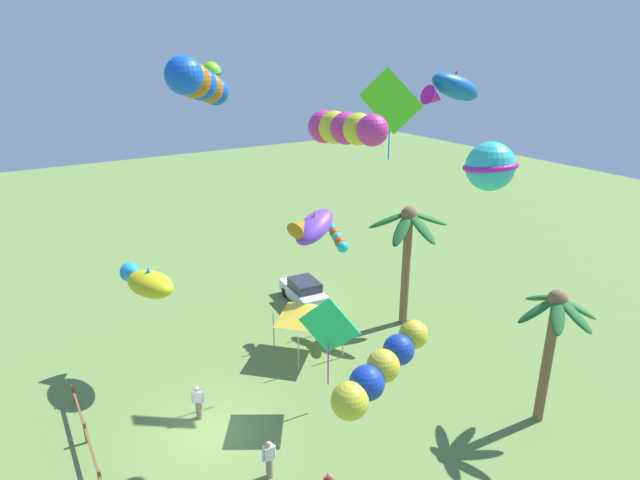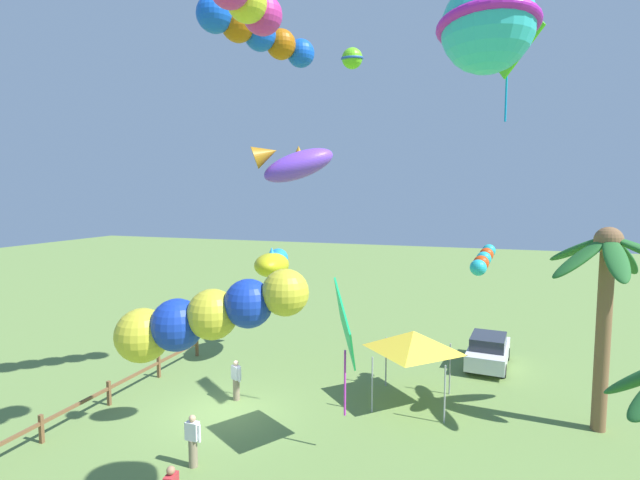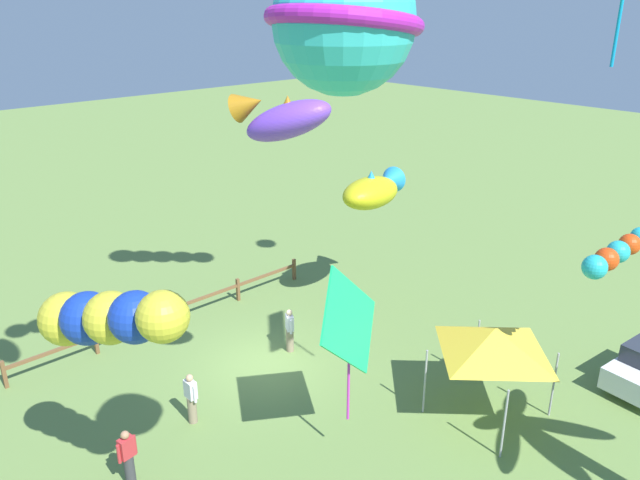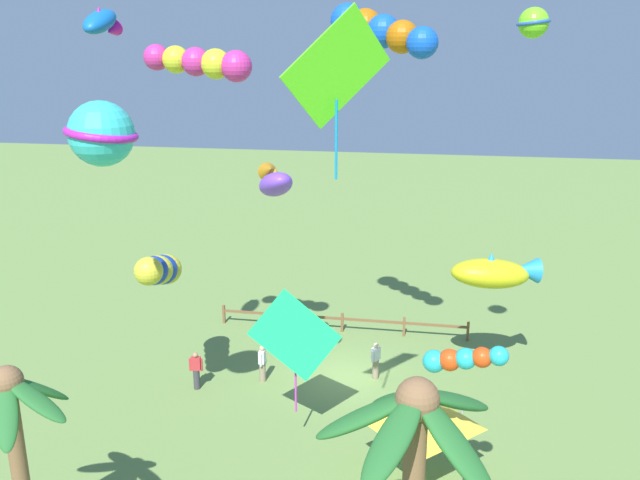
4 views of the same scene
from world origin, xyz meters
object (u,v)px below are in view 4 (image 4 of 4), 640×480
(spectator_1, at_px, (262,363))
(kite_fish_7, at_px, (101,22))
(kite_fish_3, at_px, (495,272))
(kite_ball_10, at_px, (534,23))
(spectator_0, at_px, (196,370))
(kite_fish_5, at_px, (275,182))
(palm_tree_0, at_px, (413,456))
(spectator_2, at_px, (376,360))
(kite_diamond_2, at_px, (337,71))
(kite_diamond_1, at_px, (295,337))
(kite_ball_8, at_px, (101,134))
(palm_tree_1, at_px, (12,426))
(kite_tube_6, at_px, (378,30))
(kite_tube_4, at_px, (462,359))
(festival_tent, at_px, (422,413))
(kite_tube_9, at_px, (201,62))
(kite_tube_0, at_px, (159,270))

(spectator_1, xyz_separation_m, kite_fish_7, (3.65, 4.05, 13.16))
(kite_fish_3, relative_size, kite_ball_10, 3.51)
(spectator_0, distance_m, kite_fish_5, 9.13)
(kite_fish_5, bearing_deg, palm_tree_0, 118.96)
(spectator_2, distance_m, kite_fish_5, 9.53)
(spectator_0, height_order, kite_diamond_2, kite_diamond_2)
(spectator_1, distance_m, kite_fish_7, 14.24)
(spectator_2, relative_size, kite_diamond_1, 0.36)
(palm_tree_0, distance_m, kite_ball_10, 13.26)
(spectator_0, xyz_separation_m, kite_ball_8, (-0.52, 6.86, 10.31))
(palm_tree_1, height_order, spectator_0, palm_tree_1)
(kite_diamond_1, relative_size, kite_tube_6, 1.14)
(kite_tube_6, bearing_deg, kite_tube_4, 110.95)
(kite_fish_3, bearing_deg, kite_fish_7, 23.68)
(kite_diamond_2, distance_m, kite_fish_5, 7.48)
(palm_tree_1, height_order, kite_diamond_1, palm_tree_1)
(festival_tent, bearing_deg, kite_tube_4, 111.32)
(kite_diamond_2, xyz_separation_m, kite_fish_7, (7.91, -4.41, 1.21))
(palm_tree_0, relative_size, kite_diamond_2, 1.76)
(palm_tree_1, bearing_deg, kite_fish_3, -133.89)
(kite_tube_9, bearing_deg, kite_diamond_2, 131.32)
(kite_tube_9, bearing_deg, palm_tree_1, 77.44)
(kite_fish_3, height_order, kite_ball_8, kite_ball_8)
(palm_tree_1, xyz_separation_m, kite_ball_10, (-12.43, -8.95, 9.44))
(spectator_2, relative_size, festival_tent, 0.56)
(spectator_0, bearing_deg, kite_ball_8, 94.35)
(spectator_2, xyz_separation_m, kite_diamond_1, (2.29, 5.08, 3.17))
(kite_fish_3, relative_size, kite_ball_8, 1.66)
(kite_tube_6, bearing_deg, palm_tree_0, 99.42)
(palm_tree_0, bearing_deg, kite_fish_5, -61.04)
(kite_tube_6, height_order, kite_ball_10, kite_tube_6)
(festival_tent, distance_m, kite_fish_3, 7.86)
(kite_tube_6, relative_size, kite_ball_10, 3.61)
(kite_ball_8, bearing_deg, palm_tree_1, 69.42)
(kite_diamond_2, relative_size, kite_ball_10, 3.69)
(spectator_1, relative_size, kite_diamond_2, 0.40)
(kite_tube_0, xyz_separation_m, kite_fish_3, (-12.19, -4.00, -0.74))
(kite_tube_6, distance_m, kite_tube_9, 6.15)
(kite_tube_0, height_order, kite_diamond_2, kite_diamond_2)
(kite_fish_3, bearing_deg, kite_tube_6, 18.09)
(kite_tube_0, xyz_separation_m, kite_tube_4, (-10.56, 5.49, 0.08))
(kite_diamond_2, height_order, kite_fish_5, kite_diamond_2)
(kite_tube_6, relative_size, kite_ball_8, 1.71)
(kite_ball_8, xyz_separation_m, kite_ball_10, (-11.18, -5.63, 2.82))
(kite_tube_6, height_order, kite_ball_8, kite_tube_6)
(spectator_1, height_order, kite_ball_8, kite_ball_8)
(kite_tube_6, bearing_deg, kite_tube_0, 18.20)
(kite_fish_7, distance_m, kite_ball_10, 13.02)
(kite_ball_10, bearing_deg, palm_tree_1, 35.76)
(festival_tent, height_order, kite_ball_8, kite_ball_8)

